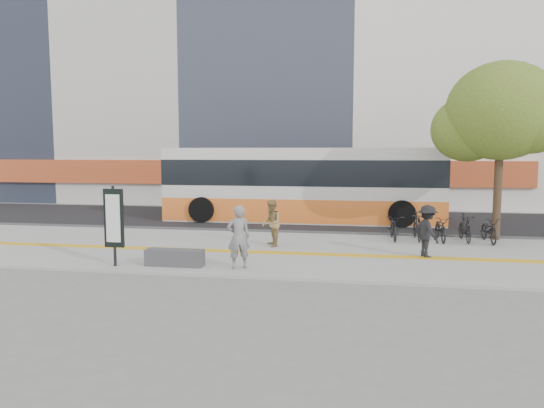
% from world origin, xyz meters
% --- Properties ---
extents(ground, '(120.00, 120.00, 0.00)m').
position_xyz_m(ground, '(0.00, 0.00, 0.00)').
color(ground, slate).
rests_on(ground, ground).
extents(sidewalk, '(40.00, 7.00, 0.08)m').
position_xyz_m(sidewalk, '(0.00, 1.50, 0.04)').
color(sidewalk, gray).
rests_on(sidewalk, ground).
extents(tactile_strip, '(40.00, 0.45, 0.01)m').
position_xyz_m(tactile_strip, '(0.00, 1.00, 0.09)').
color(tactile_strip, gold).
rests_on(tactile_strip, sidewalk).
extents(street, '(40.00, 8.00, 0.06)m').
position_xyz_m(street, '(0.00, 9.00, 0.03)').
color(street, black).
rests_on(street, ground).
extents(curb, '(40.00, 0.25, 0.14)m').
position_xyz_m(curb, '(0.00, 5.00, 0.07)').
color(curb, '#3E3E40').
rests_on(curb, ground).
extents(bench, '(1.60, 0.45, 0.45)m').
position_xyz_m(bench, '(-2.60, -1.20, 0.30)').
color(bench, '#3E3E40').
rests_on(bench, sidewalk).
extents(signboard, '(0.55, 0.10, 2.20)m').
position_xyz_m(signboard, '(-4.20, -1.51, 1.37)').
color(signboard, black).
rests_on(signboard, sidewalk).
extents(street_tree, '(4.40, 3.80, 6.31)m').
position_xyz_m(street_tree, '(7.18, 4.82, 4.51)').
color(street_tree, '#372419').
rests_on(street_tree, sidewalk).
extents(bus, '(12.38, 2.93, 3.29)m').
position_xyz_m(bus, '(-0.18, 8.50, 1.61)').
color(bus, silver).
rests_on(bus, street).
extents(bicycle_row, '(3.85, 1.71, 0.98)m').
position_xyz_m(bicycle_row, '(5.21, 4.00, 0.54)').
color(bicycle_row, black).
rests_on(bicycle_row, sidewalk).
extents(seated_woman, '(0.73, 0.62, 1.70)m').
position_xyz_m(seated_woman, '(-0.80, -1.19, 0.93)').
color(seated_woman, black).
rests_on(seated_woman, sidewalk).
extents(pedestrian_tan, '(0.81, 0.91, 1.55)m').
position_xyz_m(pedestrian_tan, '(-0.47, 2.03, 0.85)').
color(pedestrian_tan, olive).
rests_on(pedestrian_tan, sidewalk).
extents(pedestrian_dark, '(0.93, 1.15, 1.55)m').
position_xyz_m(pedestrian_dark, '(4.37, 1.16, 0.85)').
color(pedestrian_dark, black).
rests_on(pedestrian_dark, sidewalk).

